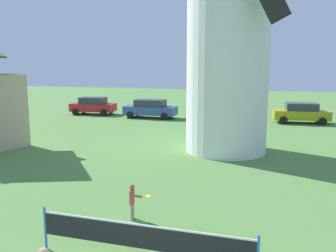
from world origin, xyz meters
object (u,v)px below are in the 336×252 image
windmill (229,5)px  parked_car_blue (150,108)px  parked_car_red (93,106)px  parked_car_green (221,111)px  tennis_net (142,237)px  parked_car_mustard (301,113)px  player_far (133,200)px

windmill → parked_car_blue: size_ratio=3.64×
parked_car_red → parked_car_green: 11.82m
tennis_net → parked_car_mustard: parked_car_mustard is taller
parked_car_blue → parked_car_green: size_ratio=1.00×
parked_car_red → windmill: bearing=-38.5°
tennis_net → parked_car_mustard: (4.43, 22.83, 0.12)m
windmill → parked_car_blue: bearing=127.6°
tennis_net → parked_car_green: 21.92m
windmill → parked_car_mustard: windmill is taller
player_far → parked_car_green: size_ratio=0.24×
windmill → parked_car_green: 12.23m
windmill → player_far: (-1.34, -9.46, -6.80)m
tennis_net → parked_car_green: parked_car_green is taller
player_far → parked_car_red: bearing=121.2°
parked_car_mustard → parked_car_blue: bearing=-176.1°
parked_car_red → parked_car_green: bearing=-3.4°
parked_car_blue → tennis_net: bearing=-70.7°
parked_car_red → parked_car_mustard: bearing=0.9°
parked_car_green → parked_car_mustard: same height
parked_car_green → tennis_net: bearing=-85.6°
windmill → tennis_net: size_ratio=3.13×
tennis_net → player_far: (-1.16, 2.27, -0.07)m
player_far → parked_car_blue: parked_car_blue is taller
parked_car_red → parked_car_mustard: size_ratio=0.95×
tennis_net → player_far: tennis_net is taller
parked_car_blue → parked_car_red: bearing=174.3°
player_far → parked_car_mustard: size_ratio=0.25×
tennis_net → parked_car_red: size_ratio=1.26×
parked_car_red → parked_car_mustard: 17.89m
windmill → parked_car_green: size_ratio=3.64×
player_far → parked_car_blue: bearing=108.4°
windmill → parked_car_mustard: 13.60m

